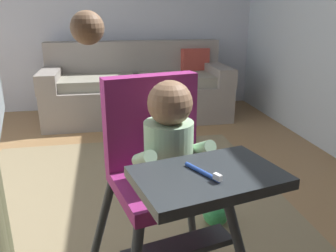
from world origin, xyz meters
TOP-DOWN VIEW (x-y plane):
  - ground at (0.00, 0.00)m, footprint 5.62×6.64m
  - wall_far at (0.00, 2.55)m, footprint 4.82×0.06m
  - area_rug at (0.20, 0.09)m, footprint 2.10×2.28m
  - couch at (0.48, 2.03)m, footprint 2.08×0.86m
  - high_chair at (0.30, -0.79)m, footprint 0.72×0.81m
  - toy_ball at (0.69, -0.24)m, footprint 0.15×0.15m

SIDE VIEW (x-z plane):
  - ground at x=0.00m, z-range -0.10..0.00m
  - area_rug at x=0.20m, z-range 0.00..0.01m
  - toy_ball at x=0.69m, z-range 0.00..0.15m
  - couch at x=0.48m, z-range -0.10..0.76m
  - high_chair at x=0.30m, z-range 0.20..1.18m
  - wall_far at x=0.00m, z-range 0.00..2.65m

